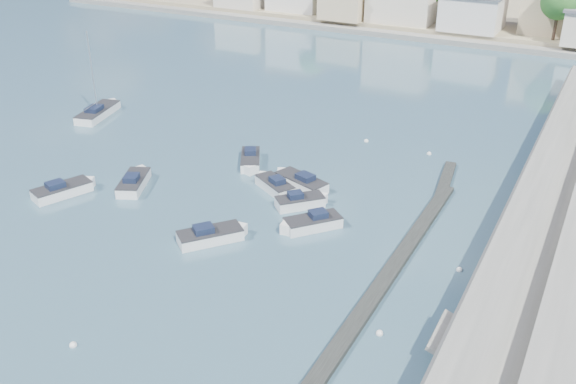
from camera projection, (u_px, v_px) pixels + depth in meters
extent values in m
plane|color=#345468|center=(425.00, 113.00, 67.52)|extent=(400.00, 400.00, 0.00)
cube|color=slate|center=(519.00, 264.00, 39.88)|extent=(4.17, 90.00, 2.86)
cube|color=slate|center=(483.00, 357.00, 33.05)|extent=(5.31, 3.50, 1.94)
cube|color=black|center=(393.00, 268.00, 40.81)|extent=(1.00, 26.00, 0.35)
cube|color=black|center=(445.00, 182.00, 52.09)|extent=(2.00, 8.05, 0.30)
cube|color=gray|center=(517.00, 17.00, 108.31)|extent=(160.00, 40.00, 1.40)
cube|color=slate|center=(490.00, 45.00, 91.84)|extent=(160.00, 2.50, 0.80)
cube|color=#CDB58D|center=(347.00, 3.00, 103.54)|extent=(7.00, 8.00, 4.50)
cube|color=silver|center=(473.00, 12.00, 95.89)|extent=(8.50, 8.50, 5.00)
cube|color=#CDB58D|center=(548.00, 6.00, 93.53)|extent=(6.50, 7.50, 7.50)
cylinder|color=#38281E|center=(314.00, 3.00, 106.29)|extent=(0.44, 0.44, 3.38)
cylinder|color=#38281E|center=(424.00, 12.00, 101.27)|extent=(0.44, 0.44, 2.93)
cylinder|color=#38281E|center=(555.00, 27.00, 89.62)|extent=(0.44, 0.44, 3.60)
sphere|color=#1F4918|center=(560.00, 1.00, 88.03)|extent=(5.12, 5.12, 5.12)
sphere|color=#1F4918|center=(566.00, 4.00, 87.23)|extent=(3.84, 3.84, 3.84)
cube|color=white|center=(134.00, 184.00, 51.47)|extent=(3.36, 4.70, 1.00)
cube|color=white|center=(140.00, 174.00, 53.15)|extent=(1.56, 1.56, 1.00)
cube|color=#262628|center=(133.00, 178.00, 51.25)|extent=(3.39, 4.71, 0.08)
cube|color=#171F36|center=(131.00, 178.00, 50.75)|extent=(1.51, 1.63, 0.48)
cube|color=white|center=(300.00, 203.00, 48.50)|extent=(3.57, 3.61, 1.00)
cube|color=white|center=(319.00, 200.00, 48.92)|extent=(1.05, 1.05, 1.00)
cube|color=#262628|center=(300.00, 197.00, 48.27)|extent=(3.59, 3.63, 0.08)
cube|color=#171F36|center=(295.00, 195.00, 48.07)|extent=(1.41, 1.41, 0.48)
cube|color=white|center=(301.00, 184.00, 51.54)|extent=(4.87, 3.14, 1.00)
cube|color=white|center=(285.00, 176.00, 52.83)|extent=(1.63, 1.63, 1.00)
cube|color=#262628|center=(301.00, 178.00, 51.31)|extent=(4.88, 3.17, 0.08)
cube|color=#171F36|center=(305.00, 177.00, 50.91)|extent=(1.64, 1.46, 0.48)
cube|color=white|center=(313.00, 224.00, 45.61)|extent=(3.87, 4.11, 1.00)
cube|color=white|center=(290.00, 229.00, 45.06)|extent=(1.24, 1.24, 1.00)
cube|color=#262628|center=(313.00, 218.00, 45.39)|extent=(3.89, 4.13, 0.08)
cube|color=#171F36|center=(318.00, 214.00, 45.41)|extent=(1.56, 1.58, 0.48)
cube|color=white|center=(62.00, 192.00, 50.23)|extent=(3.27, 4.75, 1.00)
cube|color=white|center=(85.00, 185.00, 51.32)|extent=(1.62, 1.62, 1.00)
cube|color=#262628|center=(61.00, 186.00, 50.00)|extent=(3.30, 4.76, 0.08)
cube|color=#171F36|center=(55.00, 185.00, 49.64)|extent=(1.50, 1.63, 0.48)
cube|color=white|center=(275.00, 187.00, 50.97)|extent=(4.05, 3.24, 1.00)
cube|color=white|center=(265.00, 180.00, 52.21)|extent=(1.31, 1.31, 1.00)
cube|color=#262628|center=(275.00, 181.00, 50.75)|extent=(4.07, 3.27, 0.08)
cube|color=#171F36|center=(277.00, 180.00, 50.35)|extent=(1.46, 1.39, 0.48)
cube|color=white|center=(251.00, 161.00, 55.56)|extent=(3.39, 4.37, 1.00)
cube|color=white|center=(250.00, 169.00, 53.96)|extent=(1.36, 1.36, 1.00)
cube|color=#262628|center=(250.00, 156.00, 55.33)|extent=(3.42, 4.39, 0.08)
cube|color=#171F36|center=(250.00, 151.00, 55.60)|extent=(1.45, 1.56, 0.48)
cube|color=white|center=(210.00, 237.00, 44.00)|extent=(4.12, 4.47, 1.00)
cube|color=white|center=(236.00, 232.00, 44.65)|extent=(1.32, 1.32, 1.00)
cube|color=#262628|center=(210.00, 231.00, 43.78)|extent=(4.14, 4.49, 0.08)
cube|color=#171F36|center=(203.00, 229.00, 43.52)|extent=(1.66, 1.69, 0.48)
cube|color=white|center=(98.00, 114.00, 66.36)|extent=(3.52, 6.48, 1.00)
cube|color=white|center=(110.00, 105.00, 68.71)|extent=(1.99, 1.99, 1.00)
cube|color=#262628|center=(97.00, 109.00, 66.13)|extent=(3.56, 6.49, 0.08)
cube|color=#171F36|center=(94.00, 109.00, 65.49)|extent=(1.69, 2.11, 0.48)
cylinder|color=silver|center=(92.00, 71.00, 64.34)|extent=(0.12, 0.12, 8.00)
cylinder|color=silver|center=(91.00, 106.00, 64.78)|extent=(0.67, 2.34, 0.08)
sphere|color=white|center=(379.00, 333.00, 35.25)|extent=(0.41, 0.41, 0.41)
sphere|color=white|center=(459.00, 270.00, 40.84)|extent=(0.41, 0.41, 0.41)
sphere|color=white|center=(73.00, 345.00, 34.37)|extent=(0.41, 0.41, 0.41)
sphere|color=white|center=(504.00, 257.00, 42.21)|extent=(0.41, 0.41, 0.41)
sphere|color=white|center=(366.00, 141.00, 60.28)|extent=(0.41, 0.41, 0.41)
sphere|color=white|center=(429.00, 154.00, 57.58)|extent=(0.41, 0.41, 0.41)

